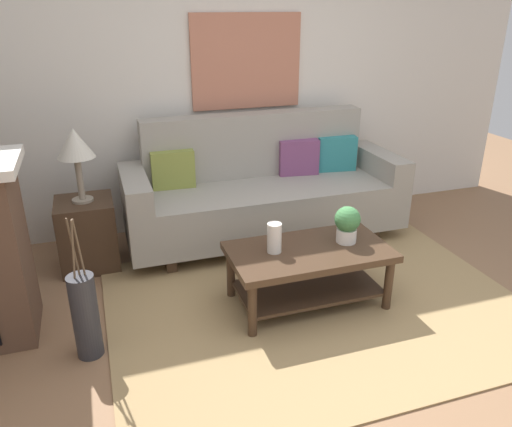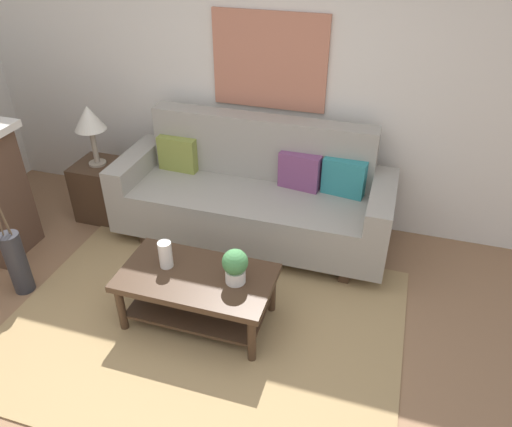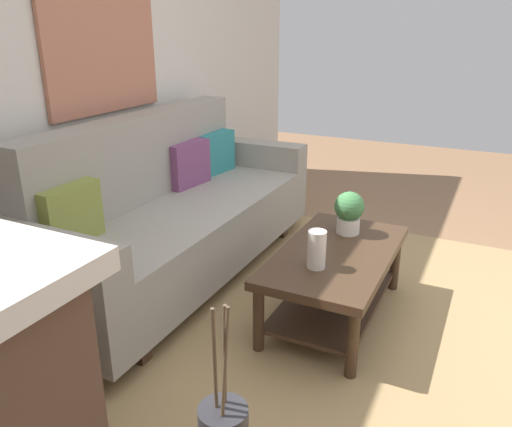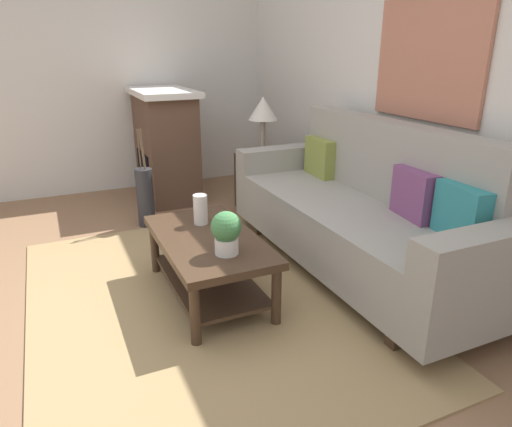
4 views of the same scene
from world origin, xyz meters
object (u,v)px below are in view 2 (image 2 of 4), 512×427
at_px(throw_pillow_teal, 344,177).
at_px(coffee_table, 197,287).
at_px(side_table, 103,190).
at_px(throw_pillow_plum, 300,171).
at_px(couch, 253,196).
at_px(throw_pillow_olive, 178,154).
at_px(tabletop_vase, 165,254).
at_px(table_lamp, 89,120).
at_px(potted_plant_tabletop, 235,265).
at_px(framed_painting, 269,61).
at_px(floor_vase, 17,263).

height_order(throw_pillow_teal, coffee_table, throw_pillow_teal).
bearing_deg(side_table, throw_pillow_teal, 5.02).
xyz_separation_m(throw_pillow_plum, side_table, (-1.89, -0.20, -0.40)).
distance_m(couch, side_table, 1.52).
bearing_deg(throw_pillow_olive, tabletop_vase, -69.67).
height_order(throw_pillow_teal, tabletop_vase, throw_pillow_teal).
bearing_deg(table_lamp, coffee_table, -36.55).
height_order(potted_plant_tabletop, framed_painting, framed_painting).
relative_size(throw_pillow_plum, side_table, 0.64).
relative_size(couch, floor_vase, 4.47).
relative_size(potted_plant_tabletop, framed_painting, 0.26).
distance_m(coffee_table, floor_vase, 1.48).
distance_m(couch, tabletop_vase, 1.16).
bearing_deg(potted_plant_tabletop, table_lamp, 148.76).
height_order(side_table, framed_painting, framed_painting).
distance_m(throw_pillow_plum, potted_plant_tabletop, 1.26).
bearing_deg(throw_pillow_olive, floor_vase, -119.53).
height_order(potted_plant_tabletop, side_table, potted_plant_tabletop).
bearing_deg(framed_painting, coffee_table, -92.28).
relative_size(coffee_table, framed_painting, 1.10).
relative_size(potted_plant_tabletop, floor_vase, 0.49).
bearing_deg(framed_painting, throw_pillow_olive, -155.95).
height_order(couch, throw_pillow_teal, couch).
relative_size(throw_pillow_plum, throw_pillow_teal, 1.00).
distance_m(coffee_table, potted_plant_tabletop, 0.39).
xyz_separation_m(side_table, framed_painting, (1.51, 0.54, 1.22)).
relative_size(table_lamp, floor_vase, 1.06).
bearing_deg(potted_plant_tabletop, floor_vase, -175.94).
height_order(coffee_table, side_table, side_table).
height_order(throw_pillow_plum, floor_vase, throw_pillow_plum).
relative_size(throw_pillow_teal, coffee_table, 0.33).
height_order(coffee_table, tabletop_vase, tabletop_vase).
relative_size(throw_pillow_teal, potted_plant_tabletop, 1.37).
bearing_deg(potted_plant_tabletop, tabletop_vase, 178.43).
relative_size(potted_plant_tabletop, table_lamp, 0.46).
xyz_separation_m(coffee_table, floor_vase, (-1.48, -0.11, -0.04)).
xyz_separation_m(throw_pillow_plum, table_lamp, (-1.89, -0.20, 0.31)).
bearing_deg(throw_pillow_olive, coffee_table, -61.09).
bearing_deg(tabletop_vase, throw_pillow_olive, 110.33).
bearing_deg(throw_pillow_plum, tabletop_vase, -119.18).
height_order(throw_pillow_plum, potted_plant_tabletop, throw_pillow_plum).
height_order(table_lamp, floor_vase, table_lamp).
height_order(throw_pillow_teal, table_lamp, table_lamp).
bearing_deg(framed_painting, couch, -90.00).
height_order(tabletop_vase, side_table, tabletop_vase).
bearing_deg(couch, tabletop_vase, -105.47).
relative_size(table_lamp, framed_painting, 0.57).
distance_m(throw_pillow_plum, framed_painting, 0.96).
height_order(throw_pillow_olive, throw_pillow_teal, same).
xyz_separation_m(coffee_table, framed_painting, (0.06, 1.61, 1.18)).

